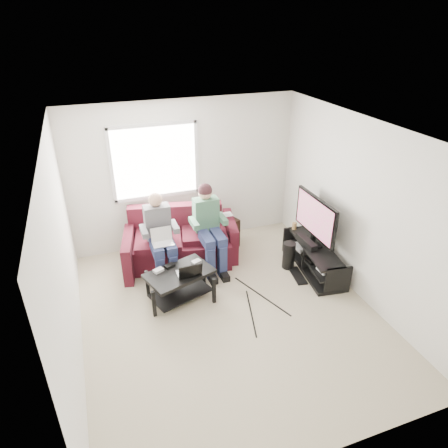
{
  "coord_description": "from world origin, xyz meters",
  "views": [
    {
      "loc": [
        -1.57,
        -4.16,
        3.79
      ],
      "look_at": [
        0.14,
        0.6,
        1.12
      ],
      "focal_mm": 32.0,
      "sensor_mm": 36.0,
      "label": 1
    }
  ],
  "objects_px": {
    "tv_stand": "(314,259)",
    "end_table": "(226,232)",
    "subwoofer": "(289,255)",
    "sofa": "(181,242)",
    "coffee_table": "(180,279)",
    "tv": "(315,218)"
  },
  "relations": [
    {
      "from": "sofa",
      "to": "tv",
      "type": "height_order",
      "value": "tv"
    },
    {
      "from": "end_table",
      "to": "tv",
      "type": "bearing_deg",
      "value": -46.0
    },
    {
      "from": "end_table",
      "to": "sofa",
      "type": "bearing_deg",
      "value": -169.38
    },
    {
      "from": "tv_stand",
      "to": "subwoofer",
      "type": "height_order",
      "value": "subwoofer"
    },
    {
      "from": "tv",
      "to": "sofa",
      "type": "bearing_deg",
      "value": 153.9
    },
    {
      "from": "subwoofer",
      "to": "sofa",
      "type": "bearing_deg",
      "value": 152.2
    },
    {
      "from": "sofa",
      "to": "coffee_table",
      "type": "distance_m",
      "value": 1.09
    },
    {
      "from": "tv_stand",
      "to": "end_table",
      "type": "relative_size",
      "value": 2.26
    },
    {
      "from": "subwoofer",
      "to": "end_table",
      "type": "bearing_deg",
      "value": 125.95
    },
    {
      "from": "tv",
      "to": "subwoofer",
      "type": "xyz_separation_m",
      "value": [
        -0.35,
        0.11,
        -0.69
      ]
    },
    {
      "from": "tv",
      "to": "subwoofer",
      "type": "relative_size",
      "value": 2.36
    },
    {
      "from": "coffee_table",
      "to": "tv",
      "type": "height_order",
      "value": "tv"
    },
    {
      "from": "sofa",
      "to": "end_table",
      "type": "distance_m",
      "value": 0.9
    },
    {
      "from": "sofa",
      "to": "tv",
      "type": "bearing_deg",
      "value": -26.1
    },
    {
      "from": "sofa",
      "to": "coffee_table",
      "type": "bearing_deg",
      "value": -105.27
    },
    {
      "from": "sofa",
      "to": "coffee_table",
      "type": "xyz_separation_m",
      "value": [
        -0.29,
        -1.05,
        0.02
      ]
    },
    {
      "from": "end_table",
      "to": "coffee_table",
      "type": "bearing_deg",
      "value": -133.82
    },
    {
      "from": "coffee_table",
      "to": "end_table",
      "type": "xyz_separation_m",
      "value": [
        1.17,
        1.22,
        -0.06
      ]
    },
    {
      "from": "coffee_table",
      "to": "tv",
      "type": "distance_m",
      "value": 2.34
    },
    {
      "from": "sofa",
      "to": "end_table",
      "type": "height_order",
      "value": "sofa"
    },
    {
      "from": "tv_stand",
      "to": "tv",
      "type": "xyz_separation_m",
      "value": [
        -0.0,
        0.1,
        0.72
      ]
    },
    {
      "from": "sofa",
      "to": "tv_stand",
      "type": "distance_m",
      "value": 2.25
    }
  ]
}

